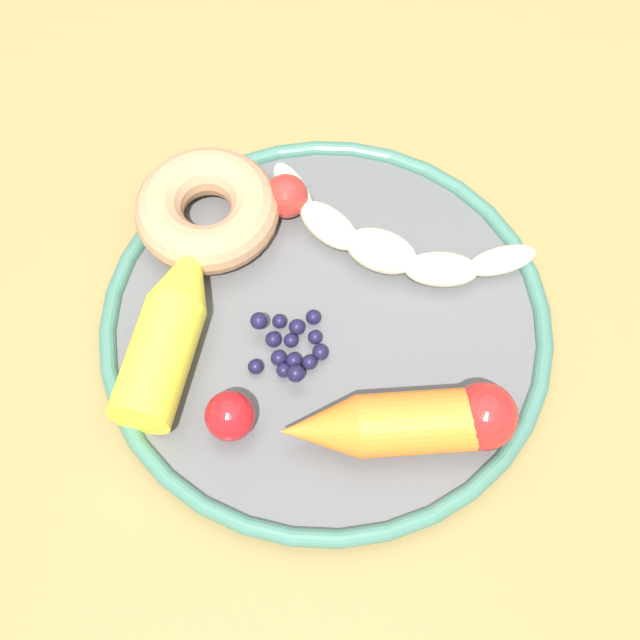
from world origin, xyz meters
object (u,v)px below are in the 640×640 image
at_px(carrot_yellow, 170,324).
at_px(tomato_near, 230,416).
at_px(tomato_mid, 483,416).
at_px(tomato_far, 286,196).
at_px(carrot_orange, 377,425).
at_px(blueberry_pile, 290,346).
at_px(plate, 320,322).
at_px(banana, 386,241).
at_px(dining_table, 332,346).
at_px(donut, 207,210).

height_order(carrot_yellow, tomato_near, carrot_yellow).
bearing_deg(tomato_mid, tomato_far, 134.53).
relative_size(carrot_orange, blueberry_pile, 2.17).
bearing_deg(plate, blueberry_pile, -122.33).
xyz_separation_m(tomato_mid, tomato_far, (-0.15, 0.15, -0.01)).
bearing_deg(plate, tomato_mid, -29.68).
bearing_deg(banana, tomato_far, 161.19).
bearing_deg(tomato_near, dining_table, 69.03).
distance_m(blueberry_pile, tomato_near, 0.07).
xyz_separation_m(dining_table, carrot_yellow, (-0.10, -0.07, 0.15)).
bearing_deg(tomato_mid, carrot_orange, -167.17).
relative_size(carrot_orange, donut, 1.22).
bearing_deg(tomato_mid, plate, 150.32).
relative_size(dining_table, blueberry_pile, 16.19).
distance_m(banana, carrot_yellow, 0.16).
distance_m(plate, carrot_orange, 0.09).
xyz_separation_m(carrot_orange, carrot_yellow, (-0.14, 0.05, 0.00)).
height_order(plate, carrot_orange, carrot_orange).
relative_size(blueberry_pile, tomato_mid, 1.34).
distance_m(donut, tomato_near, 0.16).
xyz_separation_m(blueberry_pile, tomato_far, (-0.02, 0.11, 0.01)).
bearing_deg(carrot_yellow, carrot_orange, -19.50).
bearing_deg(tomato_far, tomato_mid, -45.47).
bearing_deg(tomato_far, banana, -18.81).
bearing_deg(dining_table, banana, 27.23).
relative_size(donut, tomato_far, 3.21).
bearing_deg(tomato_mid, blueberry_pile, 163.58).
relative_size(donut, tomato_near, 3.21).
relative_size(carrot_orange, tomato_near, 3.92).
xyz_separation_m(plate, donut, (-0.09, 0.07, 0.02)).
bearing_deg(donut, tomato_far, 21.20).
relative_size(carrot_yellow, tomato_mid, 3.28).
relative_size(carrot_yellow, donut, 1.37).
distance_m(donut, tomato_far, 0.06).
bearing_deg(dining_table, carrot_orange, -70.82).
relative_size(dining_table, carrot_orange, 7.45).
distance_m(dining_table, carrot_orange, 0.20).
bearing_deg(tomato_near, banana, 60.28).
bearing_deg(dining_table, plate, -95.27).
distance_m(banana, donut, 0.13).
distance_m(carrot_yellow, blueberry_pile, 0.08).
xyz_separation_m(donut, tomato_near, (0.05, -0.15, -0.00)).
height_order(banana, tomato_far, tomato_far).
height_order(banana, tomato_mid, tomato_mid).
height_order(banana, carrot_yellow, carrot_yellow).
relative_size(banana, tomato_mid, 4.73).
height_order(tomato_near, tomato_mid, tomato_mid).
bearing_deg(blueberry_pile, tomato_mid, -16.42).
relative_size(dining_table, carrot_yellow, 6.64).
relative_size(banana, tomato_far, 6.35).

